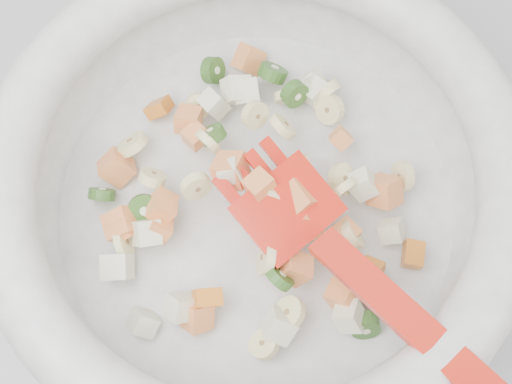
% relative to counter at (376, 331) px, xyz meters
% --- Properties ---
extents(counter, '(2.00, 0.60, 0.90)m').
position_rel_counter_xyz_m(counter, '(0.00, 0.00, 0.00)').
color(counter, '#999A9F').
rests_on(counter, ground).
extents(mixing_bowl, '(0.48, 0.43, 0.14)m').
position_rel_counter_xyz_m(mixing_bowl, '(-0.17, -0.04, 0.52)').
color(mixing_bowl, white).
rests_on(mixing_bowl, counter).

